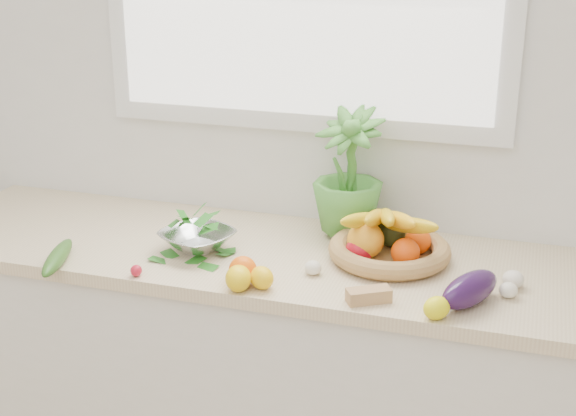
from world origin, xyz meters
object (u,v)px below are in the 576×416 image
(cucumber, at_px, (57,257))
(colander_with_spinach, at_px, (197,234))
(fruit_basket, at_px, (389,243))
(apple, at_px, (359,250))
(potted_herb, at_px, (348,171))
(eggplant, at_px, (470,289))

(cucumber, relative_size, colander_with_spinach, 0.95)
(cucumber, bearing_deg, fruit_basket, 19.82)
(cucumber, bearing_deg, colander_with_spinach, 31.43)
(apple, distance_m, colander_with_spinach, 0.48)
(apple, height_order, cucumber, apple)
(potted_herb, bearing_deg, fruit_basket, -41.49)
(potted_herb, bearing_deg, apple, -66.43)
(potted_herb, distance_m, colander_with_spinach, 0.49)
(apple, distance_m, eggplant, 0.37)
(cucumber, bearing_deg, potted_herb, 32.03)
(cucumber, bearing_deg, eggplant, 5.06)
(apple, xyz_separation_m, potted_herb, (-0.08, 0.19, 0.17))
(eggplant, height_order, potted_herb, potted_herb)
(eggplant, height_order, colander_with_spinach, colander_with_spinach)
(cucumber, distance_m, potted_herb, 0.89)
(eggplant, distance_m, fruit_basket, 0.34)
(eggplant, xyz_separation_m, cucumber, (-1.15, -0.10, -0.02))
(cucumber, xyz_separation_m, potted_herb, (0.74, 0.46, 0.19))
(potted_herb, relative_size, colander_with_spinach, 1.43)
(apple, relative_size, eggplant, 0.37)
(potted_herb, height_order, fruit_basket, potted_herb)
(apple, height_order, fruit_basket, fruit_basket)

